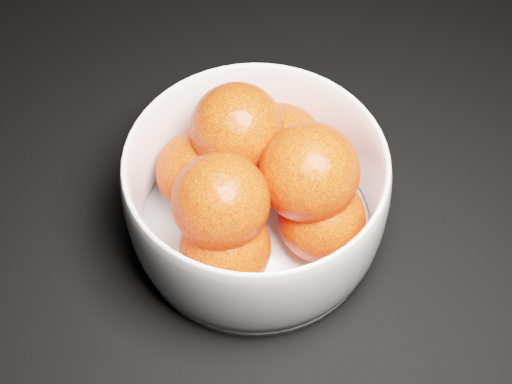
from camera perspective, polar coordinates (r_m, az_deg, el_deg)
bowl at (r=0.53m, az=0.00°, el=-0.30°), size 0.20×0.20×0.10m
orange_pile at (r=0.52m, az=0.12°, el=0.94°), size 0.16×0.16×0.11m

